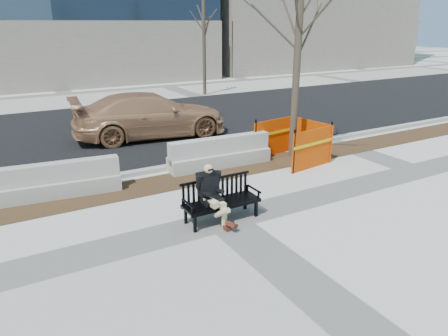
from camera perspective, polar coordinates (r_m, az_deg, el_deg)
The scene contains 11 objects.
ground at distance 8.84m, azimuth 0.08°, elevation -7.09°, with size 120.00×120.00×0.00m, color beige.
mulch_strip at distance 10.99m, azimuth -6.62°, elevation -1.74°, with size 40.00×1.20×0.02m, color #47301C.
asphalt_street at distance 16.64m, azimuth -15.09°, elevation 5.03°, with size 60.00×10.40×0.01m, color black.
curb at distance 11.80m, azimuth -8.45°, elevation -0.04°, with size 60.00×0.25×0.12m, color #9E9B93.
bench at distance 8.85m, azimuth -0.35°, elevation -7.09°, with size 1.66×0.60×0.89m, color black, non-canonical shape.
seated_man at distance 8.78m, azimuth -1.79°, elevation -7.30°, with size 0.53×0.88×1.23m, color black, non-canonical shape.
tree_fence at distance 12.63m, azimuth 9.20°, elevation 0.95°, with size 2.48×2.48×6.19m, color #FF4F00, non-canonical shape.
sedan at distance 15.40m, azimuth -9.84°, elevation 4.28°, with size 2.21×5.43×1.58m, color #AB7752.
jersey_barrier_left at distance 10.75m, azimuth -21.72°, elevation -3.58°, with size 2.94×0.59×0.84m, color #9D9B93, non-canonical shape.
jersey_barrier_right at distance 12.03m, azimuth -0.55°, elevation 0.26°, with size 3.04×0.61×0.87m, color #A9A79E, non-canonical shape.
far_tree_right at distance 24.19m, azimuth -2.64°, elevation 10.00°, with size 2.14×2.14×5.78m, color #4A3C2F, non-canonical shape.
Camera 1 is at (-3.90, -6.89, 3.95)m, focal length 33.43 mm.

